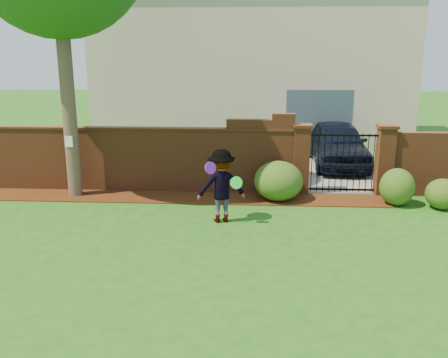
# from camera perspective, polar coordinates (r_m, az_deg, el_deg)

# --- Properties ---
(ground) EXTENTS (80.00, 80.00, 0.01)m
(ground) POSITION_cam_1_polar(r_m,az_deg,el_deg) (9.51, -3.50, -8.28)
(ground) COLOR #225A16
(ground) RESTS_ON ground
(mulch_bed) EXTENTS (11.10, 1.08, 0.03)m
(mulch_bed) POSITION_cam_1_polar(r_m,az_deg,el_deg) (12.75, -5.96, -2.18)
(mulch_bed) COLOR #391A0A
(mulch_bed) RESTS_ON ground
(brick_wall) EXTENTS (8.70, 0.31, 2.16)m
(brick_wall) POSITION_cam_1_polar(r_m,az_deg,el_deg) (13.36, -10.11, 2.50)
(brick_wall) COLOR brown
(brick_wall) RESTS_ON ground
(pillar_left) EXTENTS (0.50, 0.50, 1.88)m
(pillar_left) POSITION_cam_1_polar(r_m,az_deg,el_deg) (13.05, 9.10, 2.39)
(pillar_left) COLOR brown
(pillar_left) RESTS_ON ground
(pillar_right) EXTENTS (0.50, 0.50, 1.88)m
(pillar_right) POSITION_cam_1_polar(r_m,az_deg,el_deg) (13.45, 18.47, 2.17)
(pillar_right) COLOR brown
(pillar_right) RESTS_ON ground
(iron_gate) EXTENTS (1.78, 0.03, 1.60)m
(iron_gate) POSITION_cam_1_polar(r_m,az_deg,el_deg) (13.22, 13.83, 1.85)
(iron_gate) COLOR black
(iron_gate) RESTS_ON ground
(driveway) EXTENTS (3.20, 8.00, 0.01)m
(driveway) POSITION_cam_1_polar(r_m,az_deg,el_deg) (17.26, 11.36, 2.08)
(driveway) COLOR gray
(driveway) RESTS_ON ground
(house) EXTENTS (12.40, 6.40, 6.30)m
(house) POSITION_cam_1_polar(r_m,az_deg,el_deg) (20.69, 3.27, 13.24)
(house) COLOR beige
(house) RESTS_ON ground
(car) EXTENTS (1.75, 4.34, 1.48)m
(car) POSITION_cam_1_polar(r_m,az_deg,el_deg) (16.40, 13.42, 3.93)
(car) COLOR black
(car) RESTS_ON ground
(paper_notice) EXTENTS (0.20, 0.01, 0.28)m
(paper_notice) POSITION_cam_1_polar(r_m,az_deg,el_deg) (12.98, -17.89, 4.24)
(paper_notice) COLOR white
(paper_notice) RESTS_ON tree
(shrub_left) EXTENTS (1.26, 1.26, 1.03)m
(shrub_left) POSITION_cam_1_polar(r_m,az_deg,el_deg) (12.44, 6.46, -0.23)
(shrub_left) COLOR #244D17
(shrub_left) RESTS_ON ground
(shrub_middle) EXTENTS (0.85, 0.85, 0.94)m
(shrub_middle) POSITION_cam_1_polar(r_m,az_deg,el_deg) (12.73, 19.78, -0.89)
(shrub_middle) COLOR #244D17
(shrub_middle) RESTS_ON ground
(shrub_right) EXTENTS (0.84, 0.84, 0.75)m
(shrub_right) POSITION_cam_1_polar(r_m,az_deg,el_deg) (12.87, 24.49, -1.63)
(shrub_right) COLOR #244D17
(shrub_right) RESTS_ON ground
(man) EXTENTS (1.18, 0.83, 1.66)m
(man) POSITION_cam_1_polar(r_m,az_deg,el_deg) (10.70, -0.32, -0.87)
(man) COLOR gray
(man) RESTS_ON ground
(frisbee_purple) EXTENTS (0.26, 0.23, 0.27)m
(frisbee_purple) POSITION_cam_1_polar(r_m,az_deg,el_deg) (10.30, -1.62, 1.32)
(frisbee_purple) COLOR purple
(frisbee_purple) RESTS_ON man
(frisbee_green) EXTENTS (0.28, 0.13, 0.28)m
(frisbee_green) POSITION_cam_1_polar(r_m,az_deg,el_deg) (10.42, 1.47, -0.44)
(frisbee_green) COLOR green
(frisbee_green) RESTS_ON man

